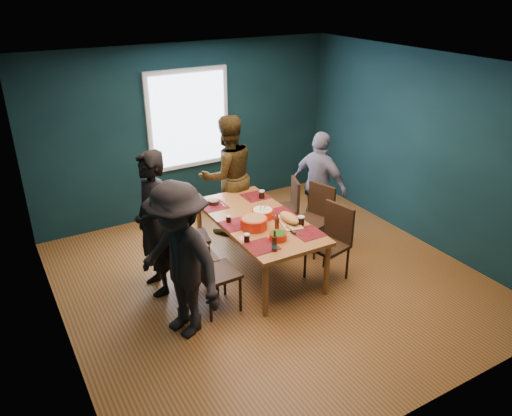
{
  "coord_description": "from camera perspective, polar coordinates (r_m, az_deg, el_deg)",
  "views": [
    {
      "loc": [
        -2.89,
        -4.66,
        3.58
      ],
      "look_at": [
        -0.01,
        0.33,
        0.89
      ],
      "focal_mm": 35.0,
      "sensor_mm": 36.0,
      "label": 1
    }
  ],
  "objects": [
    {
      "name": "bowl_salad",
      "position": [
        6.13,
        -0.24,
        -1.67
      ],
      "size": [
        0.34,
        0.34,
        0.14
      ],
      "color": "red",
      "rests_on": "dining_table"
    },
    {
      "name": "napkin_c",
      "position": [
        6.09,
        6.52,
        -2.82
      ],
      "size": [
        0.16,
        0.16,
        0.0
      ],
      "primitive_type": "cube",
      "rotation": [
        0.0,
        0.0,
        0.44
      ],
      "color": "#E46066",
      "rests_on": "dining_table"
    },
    {
      "name": "chair_left_near",
      "position": [
        5.7,
        -5.33,
        -6.84
      ],
      "size": [
        0.46,
        0.46,
        0.99
      ],
      "rotation": [
        0.0,
        0.0,
        0.03
      ],
      "color": "black",
      "rests_on": "floor"
    },
    {
      "name": "chair_left_mid",
      "position": [
        6.04,
        -7.83,
        -4.93
      ],
      "size": [
        0.49,
        0.49,
        1.01
      ],
      "rotation": [
        0.0,
        0.0,
        -0.08
      ],
      "color": "black",
      "rests_on": "floor"
    },
    {
      "name": "dining_table",
      "position": [
        6.42,
        0.25,
        -1.82
      ],
      "size": [
        1.01,
        1.99,
        0.75
      ],
      "rotation": [
        0.0,
        0.0,
        -0.01
      ],
      "color": "#A75C32",
      "rests_on": "floor"
    },
    {
      "name": "chair_left_far",
      "position": [
        6.61,
        -7.98,
        -2.78
      ],
      "size": [
        0.48,
        0.48,
        0.89
      ],
      "rotation": [
        0.0,
        0.0,
        -0.21
      ],
      "color": "black",
      "rests_on": "floor"
    },
    {
      "name": "chair_right_mid",
      "position": [
        7.05,
        6.96,
        -0.56
      ],
      "size": [
        0.54,
        0.54,
        0.96
      ],
      "rotation": [
        0.0,
        0.0,
        0.31
      ],
      "color": "black",
      "rests_on": "floor"
    },
    {
      "name": "cola_glass_a",
      "position": [
        5.82,
        -1.06,
        -3.4
      ],
      "size": [
        0.07,
        0.07,
        0.1
      ],
      "color": "black",
      "rests_on": "dining_table"
    },
    {
      "name": "cola_glass_d",
      "position": [
        6.29,
        -3.16,
        -1.22
      ],
      "size": [
        0.07,
        0.07,
        0.09
      ],
      "color": "black",
      "rests_on": "dining_table"
    },
    {
      "name": "chair_right_far",
      "position": [
        7.44,
        3.77,
        0.6
      ],
      "size": [
        0.5,
        0.5,
        0.87
      ],
      "rotation": [
        0.0,
        0.0,
        -0.35
      ],
      "color": "black",
      "rests_on": "floor"
    },
    {
      "name": "cola_glass_b",
      "position": [
        6.23,
        5.18,
        -1.4
      ],
      "size": [
        0.08,
        0.08,
        0.12
      ],
      "color": "black",
      "rests_on": "dining_table"
    },
    {
      "name": "beer_bottle_b",
      "position": [
        6.09,
        2.42,
        -1.77
      ],
      "size": [
        0.05,
        0.05,
        0.21
      ],
      "color": "#451B0C",
      "rests_on": "dining_table"
    },
    {
      "name": "bowl_dumpling",
      "position": [
        6.4,
        0.76,
        -0.59
      ],
      "size": [
        0.28,
        0.28,
        0.26
      ],
      "color": "red",
      "rests_on": "dining_table"
    },
    {
      "name": "small_bowl",
      "position": [
        6.8,
        -4.87,
        0.69
      ],
      "size": [
        0.15,
        0.15,
        0.06
      ],
      "color": "black",
      "rests_on": "dining_table"
    },
    {
      "name": "person_near_left",
      "position": [
        5.27,
        -8.76,
        -6.04
      ],
      "size": [
        0.99,
        1.29,
        1.77
      ],
      "primitive_type": "imported",
      "rotation": [
        0.0,
        0.0,
        5.04
      ],
      "color": "black",
      "rests_on": "floor"
    },
    {
      "name": "napkin_b",
      "position": [
        5.92,
        -1.29,
        -3.47
      ],
      "size": [
        0.16,
        0.16,
        0.0
      ],
      "primitive_type": "cube",
      "rotation": [
        0.0,
        0.0,
        -0.43
      ],
      "color": "#E46066",
      "rests_on": "dining_table"
    },
    {
      "name": "chair_right_near",
      "position": [
        6.41,
        8.76,
        -3.25
      ],
      "size": [
        0.53,
        0.53,
        0.99
      ],
      "rotation": [
        0.0,
        0.0,
        0.21
      ],
      "color": "black",
      "rests_on": "floor"
    },
    {
      "name": "room",
      "position": [
        6.13,
        0.41,
        3.9
      ],
      "size": [
        5.01,
        5.01,
        2.71
      ],
      "color": "#925F2A",
      "rests_on": "ground"
    },
    {
      "name": "cutting_board",
      "position": [
        6.27,
        3.83,
        -1.25
      ],
      "size": [
        0.33,
        0.58,
        0.12
      ],
      "rotation": [
        0.0,
        0.0,
        -0.25
      ],
      "color": "tan",
      "rests_on": "dining_table"
    },
    {
      "name": "bowl_herbs",
      "position": [
        5.88,
        2.54,
        -3.2
      ],
      "size": [
        0.21,
        0.21,
        0.09
      ],
      "color": "red",
      "rests_on": "dining_table"
    },
    {
      "name": "person_back",
      "position": [
        7.37,
        -3.26,
        3.72
      ],
      "size": [
        0.9,
        0.71,
        1.81
      ],
      "primitive_type": "imported",
      "rotation": [
        0.0,
        0.0,
        3.12
      ],
      "color": "black",
      "rests_on": "floor"
    },
    {
      "name": "beer_bottle_a",
      "position": [
        5.63,
        2.13,
        -4.07
      ],
      "size": [
        0.07,
        0.07,
        0.25
      ],
      "color": "#451B0C",
      "rests_on": "dining_table"
    },
    {
      "name": "person_right",
      "position": [
        7.36,
        7.27,
        2.62
      ],
      "size": [
        0.64,
        1.01,
        1.59
      ],
      "primitive_type": "imported",
      "rotation": [
        0.0,
        0.0,
        1.85
      ],
      "color": "silver",
      "rests_on": "floor"
    },
    {
      "name": "person_far_left",
      "position": [
        6.04,
        -11.66,
        -1.8
      ],
      "size": [
        0.43,
        0.66,
        1.81
      ],
      "primitive_type": "imported",
      "rotation": [
        0.0,
        0.0,
        4.71
      ],
      "color": "black",
      "rests_on": "floor"
    },
    {
      "name": "cola_glass_c",
      "position": [
        6.95,
        0.65,
        1.61
      ],
      "size": [
        0.08,
        0.08,
        0.12
      ],
      "color": "black",
      "rests_on": "dining_table"
    },
    {
      "name": "napkin_a",
      "position": [
        6.62,
        2.89,
        -0.29
      ],
      "size": [
        0.18,
        0.18,
        0.0
      ],
      "primitive_type": "cube",
      "rotation": [
        0.0,
        0.0,
        0.33
      ],
      "color": "#E46066",
      "rests_on": "dining_table"
    }
  ]
}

